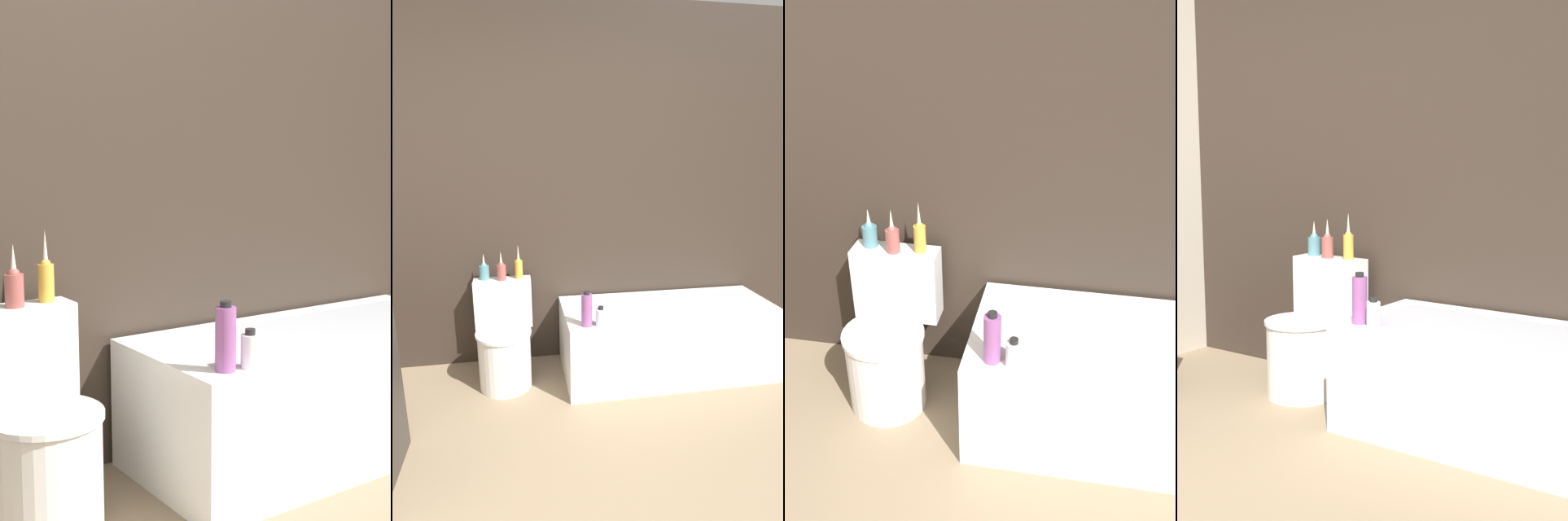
{
  "view_description": "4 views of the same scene",
  "coord_description": "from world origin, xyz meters",
  "views": [
    {
      "loc": [
        -1.28,
        -0.33,
        1.22
      ],
      "look_at": [
        0.04,
        1.61,
        0.86
      ],
      "focal_mm": 50.0,
      "sensor_mm": 36.0,
      "label": 1
    },
    {
      "loc": [
        -0.33,
        -0.88,
        1.59
      ],
      "look_at": [
        0.09,
        1.46,
        0.95
      ],
      "focal_mm": 28.0,
      "sensor_mm": 36.0,
      "label": 2
    },
    {
      "loc": [
        0.39,
        -0.38,
        2.06
      ],
      "look_at": [
        0.02,
        1.62,
        0.9
      ],
      "focal_mm": 42.0,
      "sensor_mm": 36.0,
      "label": 3
    },
    {
      "loc": [
        1.95,
        -1.07,
        1.28
      ],
      "look_at": [
        0.12,
        1.56,
        0.79
      ],
      "focal_mm": 50.0,
      "sensor_mm": 36.0,
      "label": 4
    }
  ],
  "objects": [
    {
      "name": "shampoo_bottle_tall",
      "position": [
        0.09,
        1.5,
        0.62
      ],
      "size": [
        0.07,
        0.07,
        0.23
      ],
      "color": "#8C4C8C",
      "rests_on": "bathtub"
    },
    {
      "name": "toilet",
      "position": [
        -0.45,
        1.8,
        0.3
      ],
      "size": [
        0.41,
        0.51,
        0.7
      ],
      "color": "white",
      "rests_on": "ground"
    },
    {
      "name": "shampoo_bottle_short",
      "position": [
        0.17,
        1.49,
        0.57
      ],
      "size": [
        0.06,
        0.06,
        0.13
      ],
      "color": "silver",
      "rests_on": "bathtub"
    },
    {
      "name": "wall_back_tiled",
      "position": [
        0.0,
        2.13,
        1.3
      ],
      "size": [
        6.4,
        0.06,
        2.6
      ],
      "color": "#332821",
      "rests_on": "ground_plane"
    },
    {
      "name": "bathtub",
      "position": [
        0.74,
        1.75,
        0.26
      ],
      "size": [
        1.55,
        0.67,
        0.51
      ],
      "color": "white",
      "rests_on": "ground"
    },
    {
      "name": "vase_bronze",
      "position": [
        -0.33,
        1.98,
        0.79
      ],
      "size": [
        0.06,
        0.06,
        0.25
      ],
      "color": "gold",
      "rests_on": "toilet"
    },
    {
      "name": "vase_silver",
      "position": [
        -0.45,
        1.96,
        0.78
      ],
      "size": [
        0.06,
        0.06,
        0.21
      ],
      "color": "#994C47",
      "rests_on": "toilet"
    },
    {
      "name": "vase_gold",
      "position": [
        -0.57,
        1.99,
        0.77
      ],
      "size": [
        0.07,
        0.07,
        0.19
      ],
      "color": "teal",
      "rests_on": "toilet"
    }
  ]
}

